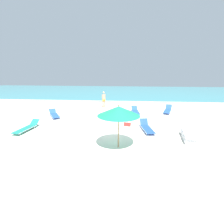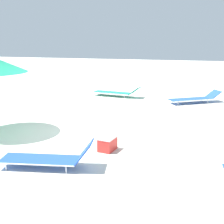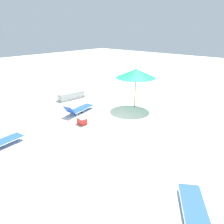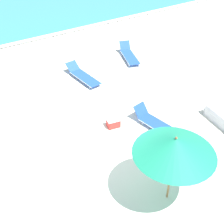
{
  "view_description": "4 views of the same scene",
  "coord_description": "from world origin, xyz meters",
  "px_view_note": "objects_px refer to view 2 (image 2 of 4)",
  "views": [
    {
      "loc": [
        0.97,
        -11.33,
        4.25
      ],
      "look_at": [
        -0.09,
        1.03,
        1.12
      ],
      "focal_mm": 28.0,
      "sensor_mm": 36.0,
      "label": 1
    },
    {
      "loc": [
        8.18,
        3.38,
        2.81
      ],
      "look_at": [
        0.54,
        1.25,
        0.87
      ],
      "focal_mm": 50.0,
      "sensor_mm": 36.0,
      "label": 2
    },
    {
      "loc": [
        -6.64,
        7.7,
        4.49
      ],
      "look_at": [
        -0.3,
        0.58,
        0.79
      ],
      "focal_mm": 35.0,
      "sensor_mm": 36.0,
      "label": 3
    },
    {
      "loc": [
        -4.15,
        -6.62,
        7.61
      ],
      "look_at": [
        0.77,
        0.91,
        1.04
      ],
      "focal_mm": 50.0,
      "sensor_mm": 36.0,
      "label": 4
    }
  ],
  "objects_px": {
    "sun_lounger_under_umbrella": "(195,98)",
    "sun_lounger_near_water_left": "(117,92)",
    "sun_lounger_mid_beach_solo": "(49,158)",
    "cooler_box": "(107,143)"
  },
  "relations": [
    {
      "from": "sun_lounger_under_umbrella",
      "to": "sun_lounger_near_water_left",
      "type": "bearing_deg",
      "value": -130.35
    },
    {
      "from": "sun_lounger_under_umbrella",
      "to": "sun_lounger_mid_beach_solo",
      "type": "height_order",
      "value": "sun_lounger_mid_beach_solo"
    },
    {
      "from": "sun_lounger_under_umbrella",
      "to": "sun_lounger_mid_beach_solo",
      "type": "distance_m",
      "value": 8.42
    },
    {
      "from": "cooler_box",
      "to": "sun_lounger_near_water_left",
      "type": "bearing_deg",
      "value": 22.93
    },
    {
      "from": "sun_lounger_under_umbrella",
      "to": "sun_lounger_mid_beach_solo",
      "type": "bearing_deg",
      "value": -53.12
    },
    {
      "from": "sun_lounger_near_water_left",
      "to": "cooler_box",
      "type": "xyz_separation_m",
      "value": [
        7.04,
        1.61,
        -0.02
      ]
    },
    {
      "from": "sun_lounger_near_water_left",
      "to": "sun_lounger_mid_beach_solo",
      "type": "distance_m",
      "value": 8.41
    },
    {
      "from": "sun_lounger_under_umbrella",
      "to": "cooler_box",
      "type": "height_order",
      "value": "sun_lounger_under_umbrella"
    },
    {
      "from": "sun_lounger_near_water_left",
      "to": "cooler_box",
      "type": "height_order",
      "value": "sun_lounger_near_water_left"
    },
    {
      "from": "cooler_box",
      "to": "sun_lounger_under_umbrella",
      "type": "bearing_deg",
      "value": -7.01
    }
  ]
}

